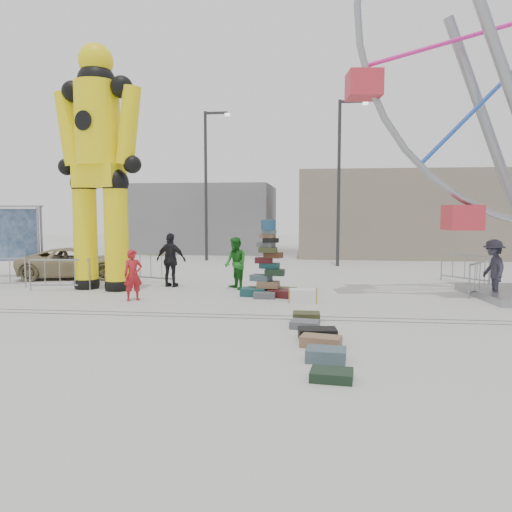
# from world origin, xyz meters

# --- Properties ---
(ground) EXTENTS (90.00, 90.00, 0.00)m
(ground) POSITION_xyz_m (0.00, 0.00, 0.00)
(ground) COLOR #9E9E99
(ground) RESTS_ON ground
(track_line_near) EXTENTS (40.00, 0.04, 0.01)m
(track_line_near) POSITION_xyz_m (0.00, 0.60, 0.00)
(track_line_near) COLOR #47443F
(track_line_near) RESTS_ON ground
(track_line_far) EXTENTS (40.00, 0.04, 0.01)m
(track_line_far) POSITION_xyz_m (0.00, 1.00, 0.00)
(track_line_far) COLOR #47443F
(track_line_far) RESTS_ON ground
(building_right) EXTENTS (12.00, 8.00, 5.00)m
(building_right) POSITION_xyz_m (7.00, 20.00, 2.50)
(building_right) COLOR gray
(building_right) RESTS_ON ground
(building_left) EXTENTS (10.00, 8.00, 4.40)m
(building_left) POSITION_xyz_m (-6.00, 22.00, 2.20)
(building_left) COLOR gray
(building_left) RESTS_ON ground
(lamp_post_right) EXTENTS (1.41, 0.25, 8.00)m
(lamp_post_right) POSITION_xyz_m (3.09, 13.00, 4.48)
(lamp_post_right) COLOR #2D2D30
(lamp_post_right) RESTS_ON ground
(lamp_post_left) EXTENTS (1.41, 0.25, 8.00)m
(lamp_post_left) POSITION_xyz_m (-3.91, 15.00, 4.48)
(lamp_post_left) COLOR #2D2D30
(lamp_post_left) RESTS_ON ground
(suitcase_tower) EXTENTS (1.78, 1.50, 2.42)m
(suitcase_tower) POSITION_xyz_m (0.38, 4.05, 0.68)
(suitcase_tower) COLOR #19494B
(suitcase_tower) RESTS_ON ground
(crash_test_dummy) EXTENTS (3.39, 1.49, 8.50)m
(crash_test_dummy) POSITION_xyz_m (-5.44, 4.66, 4.48)
(crash_test_dummy) COLOR black
(crash_test_dummy) RESTS_ON ground
(steamer_trunk) EXTENTS (0.85, 0.51, 0.39)m
(steamer_trunk) POSITION_xyz_m (1.50, 3.00, 0.20)
(steamer_trunk) COLOR silver
(steamer_trunk) RESTS_ON ground
(row_case_0) EXTENTS (0.67, 0.50, 0.21)m
(row_case_0) POSITION_xyz_m (1.64, 0.49, 0.11)
(row_case_0) COLOR #383C1E
(row_case_0) RESTS_ON ground
(row_case_1) EXTENTS (0.72, 0.62, 0.17)m
(row_case_1) POSITION_xyz_m (1.61, -0.25, 0.08)
(row_case_1) COLOR #575A5F
(row_case_1) RESTS_ON ground
(row_case_2) EXTENTS (0.85, 0.56, 0.23)m
(row_case_2) POSITION_xyz_m (1.90, -1.23, 0.11)
(row_case_2) COLOR black
(row_case_2) RESTS_ON ground
(row_case_3) EXTENTS (0.87, 0.59, 0.22)m
(row_case_3) POSITION_xyz_m (1.96, -1.85, 0.11)
(row_case_3) COLOR #896446
(row_case_3) RESTS_ON ground
(row_case_4) EXTENTS (0.76, 0.57, 0.24)m
(row_case_4) POSITION_xyz_m (2.03, -2.79, 0.12)
(row_case_4) COLOR #465C64
(row_case_4) RESTS_ON ground
(row_case_5) EXTENTS (0.73, 0.58, 0.16)m
(row_case_5) POSITION_xyz_m (2.10, -3.81, 0.08)
(row_case_5) COLOR black
(row_case_5) RESTS_ON ground
(barricade_dummy_b) EXTENTS (1.99, 0.42, 1.10)m
(barricade_dummy_b) POSITION_xyz_m (-6.79, 4.32, 0.55)
(barricade_dummy_b) COLOR gray
(barricade_dummy_b) RESTS_ON ground
(barricade_dummy_c) EXTENTS (1.93, 0.71, 1.10)m
(barricade_dummy_c) POSITION_xyz_m (-4.32, 6.52, 0.55)
(barricade_dummy_c) COLOR gray
(barricade_dummy_c) RESTS_ON ground
(barricade_wheel_front) EXTENTS (1.21, 1.71, 1.10)m
(barricade_wheel_front) POSITION_xyz_m (7.15, 4.99, 0.55)
(barricade_wheel_front) COLOR gray
(barricade_wheel_front) RESTS_ON ground
(barricade_wheel_back) EXTENTS (1.40, 1.57, 1.10)m
(barricade_wheel_back) POSITION_xyz_m (7.47, 7.71, 0.55)
(barricade_wheel_back) COLOR gray
(barricade_wheel_back) RESTS_ON ground
(pedestrian_red) EXTENTS (0.67, 0.62, 1.55)m
(pedestrian_red) POSITION_xyz_m (-3.60, 2.72, 0.77)
(pedestrian_red) COLOR #A4171C
(pedestrian_red) RESTS_ON ground
(pedestrian_green) EXTENTS (1.07, 1.12, 1.81)m
(pedestrian_green) POSITION_xyz_m (-0.86, 5.24, 0.91)
(pedestrian_green) COLOR #1B6D1D
(pedestrian_green) RESTS_ON ground
(pedestrian_black) EXTENTS (1.20, 0.68, 1.92)m
(pedestrian_black) POSITION_xyz_m (-3.23, 5.51, 0.96)
(pedestrian_black) COLOR black
(pedestrian_black) RESTS_ON ground
(pedestrian_grey) EXTENTS (0.75, 1.22, 1.83)m
(pedestrian_grey) POSITION_xyz_m (7.36, 4.42, 0.92)
(pedestrian_grey) COLOR #242430
(pedestrian_grey) RESTS_ON ground
(parked_suv) EXTENTS (4.74, 2.97, 1.22)m
(parked_suv) POSITION_xyz_m (-7.70, 7.36, 0.61)
(parked_suv) COLOR #93835F
(parked_suv) RESTS_ON ground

